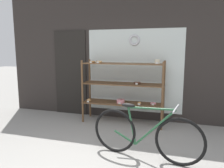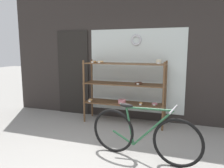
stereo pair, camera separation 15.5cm
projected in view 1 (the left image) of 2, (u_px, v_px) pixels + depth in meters
name	position (u px, v px, depth m)	size (l,w,h in m)	color
storefront_facade	(125.00, 55.00, 5.10)	(6.14, 0.13, 3.10)	#2D2826
display_case	(123.00, 85.00, 4.83)	(1.80, 0.49, 1.44)	brown
bicycle	(145.00, 134.00, 3.28)	(1.71, 0.46, 0.84)	black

